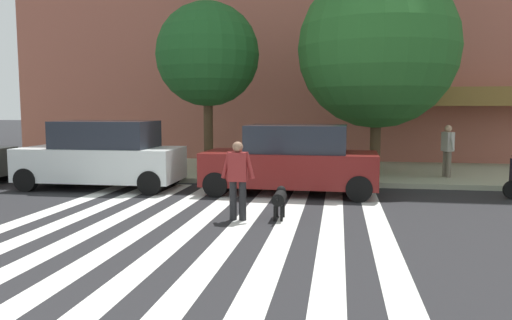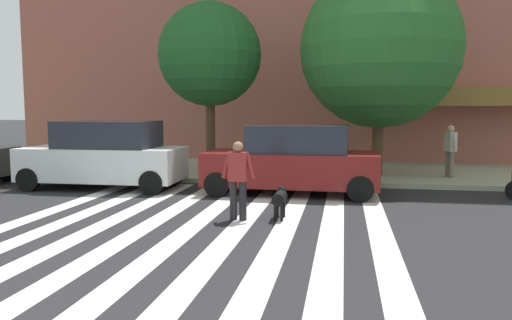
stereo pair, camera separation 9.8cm
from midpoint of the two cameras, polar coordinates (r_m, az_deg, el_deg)
name	(u,v)px [view 2 (the right image)]	position (r m, az deg, el deg)	size (l,w,h in m)	color
ground_plane	(117,233)	(9.74, -15.34, -8.03)	(160.00, 160.00, 0.00)	#232326
sidewalk_far	(229,169)	(18.33, -2.97, -1.08)	(80.00, 6.00, 0.15)	#9DA286
crosswalk_stripes	(181,235)	(9.28, -8.25, -8.55)	(7.65, 11.80, 0.01)	silver
parked_car_behind_first	(105,155)	(15.05, -16.77, 0.50)	(4.60, 2.01, 1.95)	silver
parked_car_third_in_line	(293,160)	(13.51, 4.49, -0.05)	(4.69, 2.12, 1.87)	maroon
street_tree_nearest	(210,55)	(17.17, -5.14, 11.90)	(3.48, 3.48, 5.71)	#4C3823
street_tree_middle	(380,48)	(16.72, 14.16, 12.30)	(5.10, 5.10, 6.62)	#4C3823
pedestrian_dog_walker	(238,176)	(10.26, -1.80, -1.85)	(0.70, 0.24, 1.64)	black
dog_on_leash	(280,198)	(10.48, 3.02, -4.36)	(0.26, 0.98, 0.65)	black
pedestrian_bystander	(450,148)	(16.78, 21.49, 1.30)	(0.36, 0.69, 1.64)	#6B6051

